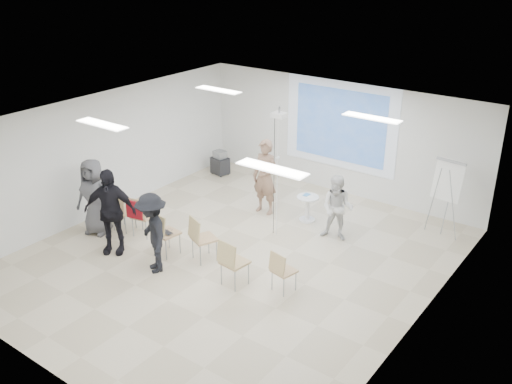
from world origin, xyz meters
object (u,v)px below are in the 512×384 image
Objects in this scene: chair_left_mid at (141,214)px; av_cart at (220,163)px; player_left at (265,172)px; audience_mid at (152,228)px; player_right at (338,205)px; audience_left at (109,205)px; chair_right_far at (281,269)px; chair_right_inner at (232,260)px; chair_left_inner at (163,231)px; flipchart_easel at (448,181)px; audience_outer at (94,192)px; chair_center at (200,236)px; pedestal_table at (308,207)px; chair_far_left at (121,209)px; laptop at (167,231)px.

av_cart is (-1.04, 4.04, -0.25)m from chair_left_mid.
audience_mid is at bearing -93.84° from player_left.
player_right is 0.77× the size of audience_left.
chair_right_inner is at bearing -142.91° from chair_right_far.
flipchart_easel is (4.46, 4.43, 0.76)m from chair_left_inner.
player_left is at bearing 87.87° from chair_left_inner.
chair_right_inner is 3.96m from audience_outer.
audience_outer reaches higher than chair_center.
chair_left_mid is (-3.62, -2.53, -0.27)m from player_right.
player_right reaches higher than pedestal_table.
player_right is 0.87× the size of audience_mid.
chair_left_inner is at bearing -3.05° from audience_left.
player_left is 1.11× the size of audience_mid.
chair_far_left is at bearing 175.70° from chair_left_mid.
audience_outer reaches higher than chair_left_inner.
player_left is at bearing 36.46° from audience_left.
av_cart is (-4.66, 1.51, -0.51)m from player_right.
flipchart_easel is at bearing 67.37° from chair_right_inner.
chair_left_mid is 1.61m from audience_mid.
audience_left is at bearing -149.24° from audience_mid.
chair_right_inner is at bearing -65.71° from player_left.
chair_left_mid is 1.13× the size of chair_right_far.
audience_mid is at bearing -138.14° from player_right.
chair_right_far is (3.83, -0.00, -0.07)m from chair_left_mid.
chair_center reaches higher than chair_right_far.
audience_left is at bearing -145.35° from chair_left_inner.
player_right is 1.78× the size of chair_far_left.
player_left reaches higher than pedestal_table.
pedestal_table is 0.39× the size of player_right.
audience_outer is at bearing -162.53° from chair_right_far.
chair_left_mid is at bearing -131.79° from pedestal_table.
pedestal_table is 3.37m from chair_right_inner.
audience_mid is (-0.51, -0.85, 0.37)m from chair_center.
chair_far_left is at bearing -136.78° from pedestal_table.
chair_left_mid reaches higher than laptop.
pedestal_table is 1.18m from player_right.
chair_right_inner is (1.92, -0.09, -0.00)m from chair_left_inner.
chair_left_inner reaches higher than laptop.
chair_center is at bearing -139.10° from player_right.
pedestal_table is 4.07m from audience_mid.
flipchart_easel reaches higher than chair_left_mid.
chair_left_mid is 0.97× the size of chair_left_inner.
chair_far_left is at bearing -127.28° from player_left.
laptop is at bearing -116.67° from pedestal_table.
chair_right_inner is 3.02m from audience_left.
player_left is at bearing -153.71° from flipchart_easel.
audience_left is 1.20× the size of flipchart_easel.
chair_left_mid is 0.44× the size of audience_left.
flipchart_easel reaches higher than chair_right_far.
chair_right_inner is 0.98m from chair_right_far.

